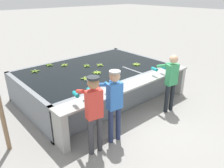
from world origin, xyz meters
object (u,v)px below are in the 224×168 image
object	(u,v)px
banana_bunch_floating_4	(87,66)
banana_bunch_floating_0	(115,77)
banana_bunch_floating_1	(49,65)
banana_bunch_floating_8	(97,73)
banana_bunch_floating_3	(35,71)
worker_1	(114,100)
banana_bunch_floating_2	(86,78)
banana_bunch_floating_7	(136,64)
banana_bunch_floating_5	(65,65)
worker_2	(171,78)
worker_0	(93,108)
banana_bunch_floating_6	(100,65)
knife_0	(89,100)

from	to	relation	value
banana_bunch_floating_4	banana_bunch_floating_0	bearing A→B (deg)	-89.17
banana_bunch_floating_0	banana_bunch_floating_1	size ratio (longest dim) A/B	1.12
banana_bunch_floating_4	banana_bunch_floating_8	bearing A→B (deg)	-101.14
banana_bunch_floating_1	banana_bunch_floating_3	world-z (taller)	same
worker_1	banana_bunch_floating_4	size ratio (longest dim) A/B	5.96
banana_bunch_floating_2	banana_bunch_floating_3	world-z (taller)	same
banana_bunch_floating_1	banana_bunch_floating_4	distance (m)	1.21
banana_bunch_floating_7	banana_bunch_floating_8	xyz separation A→B (m)	(-1.43, 0.23, 0.00)
banana_bunch_floating_0	banana_bunch_floating_8	size ratio (longest dim) A/B	1.00
banana_bunch_floating_5	banana_bunch_floating_8	bearing A→B (deg)	-74.35
banana_bunch_floating_7	worker_2	bearing A→B (deg)	-100.70
worker_0	banana_bunch_floating_2	world-z (taller)	worker_0
worker_1	banana_bunch_floating_0	world-z (taller)	worker_1
worker_0	banana_bunch_floating_7	distance (m)	3.22
banana_bunch_floating_7	banana_bunch_floating_8	world-z (taller)	same
banana_bunch_floating_4	banana_bunch_floating_1	bearing A→B (deg)	134.77
banana_bunch_floating_0	banana_bunch_floating_6	size ratio (longest dim) A/B	1.00
worker_0	knife_0	distance (m)	0.54
banana_bunch_floating_6	banana_bunch_floating_0	bearing A→B (deg)	-107.63
banana_bunch_floating_2	banana_bunch_floating_3	bearing A→B (deg)	118.45
banana_bunch_floating_5	banana_bunch_floating_6	world-z (taller)	same
banana_bunch_floating_6	banana_bunch_floating_5	bearing A→B (deg)	138.67
worker_2	banana_bunch_floating_3	world-z (taller)	worker_2
knife_0	worker_0	bearing A→B (deg)	-115.17
banana_bunch_floating_2	banana_bunch_floating_4	distance (m)	1.08
banana_bunch_floating_8	banana_bunch_floating_7	bearing A→B (deg)	-9.23
worker_2	banana_bunch_floating_5	distance (m)	3.31
worker_2	knife_0	xyz separation A→B (m)	(-2.34, 0.47, -0.03)
banana_bunch_floating_1	banana_bunch_floating_6	bearing A→B (deg)	-41.41
banana_bunch_floating_5	banana_bunch_floating_6	distance (m)	1.13
worker_2	banana_bunch_floating_8	distance (m)	2.07
banana_bunch_floating_5	banana_bunch_floating_7	size ratio (longest dim) A/B	1.01
banana_bunch_floating_3	knife_0	world-z (taller)	banana_bunch_floating_3
worker_1	banana_bunch_floating_6	xyz separation A→B (m)	(1.37, 2.20, -0.07)
banana_bunch_floating_2	banana_bunch_floating_8	xyz separation A→B (m)	(0.50, 0.17, -0.00)
banana_bunch_floating_0	banana_bunch_floating_6	world-z (taller)	same
worker_1	worker_2	bearing A→B (deg)	-0.33
banana_bunch_floating_0	banana_bunch_floating_4	distance (m)	1.30
banana_bunch_floating_0	banana_bunch_floating_4	xyz separation A→B (m)	(-0.02, 1.30, 0.00)
worker_2	banana_bunch_floating_4	size ratio (longest dim) A/B	5.80
banana_bunch_floating_0	banana_bunch_floating_5	distance (m)	1.90
knife_0	banana_bunch_floating_2	bearing A→B (deg)	57.70
worker_2	banana_bunch_floating_1	bearing A→B (deg)	119.56
banana_bunch_floating_2	banana_bunch_floating_6	xyz separation A→B (m)	(1.01, 0.65, 0.00)
banana_bunch_floating_6	banana_bunch_floating_7	bearing A→B (deg)	-37.84
worker_2	banana_bunch_floating_5	bearing A→B (deg)	116.81
banana_bunch_floating_2	banana_bunch_floating_5	bearing A→B (deg)	83.49
worker_0	banana_bunch_floating_7	bearing A→B (deg)	27.83
banana_bunch_floating_8	knife_0	world-z (taller)	banana_bunch_floating_8
banana_bunch_floating_7	banana_bunch_floating_1	bearing A→B (deg)	140.09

